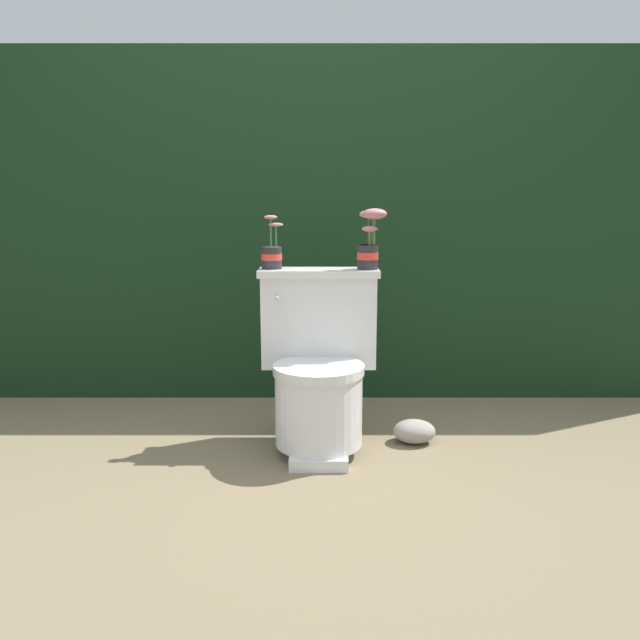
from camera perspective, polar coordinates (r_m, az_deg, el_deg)
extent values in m
plane|color=#75664C|center=(2.61, -0.72, -11.86)|extent=(12.00, 12.00, 0.00)
cube|color=black|center=(3.61, -0.47, 8.61)|extent=(4.19, 0.99, 1.73)
cube|color=silver|center=(2.57, 0.00, -11.66)|extent=(0.22, 0.37, 0.05)
cylinder|color=silver|center=(2.51, -0.01, -8.10)|extent=(0.35, 0.35, 0.29)
cylinder|color=silver|center=(2.46, -0.01, -4.51)|extent=(0.36, 0.36, 0.04)
cube|color=silver|center=(2.62, 0.00, -0.13)|extent=(0.47, 0.15, 0.38)
cube|color=silver|center=(2.59, 0.00, 4.36)|extent=(0.50, 0.18, 0.03)
cylinder|color=silver|center=(2.50, -3.81, 2.00)|extent=(0.02, 0.05, 0.02)
cylinder|color=#262628|center=(2.60, -4.32, 5.69)|extent=(0.08, 0.08, 0.09)
cylinder|color=red|center=(2.60, -4.32, 5.79)|extent=(0.09, 0.09, 0.03)
cylinder|color=#332319|center=(2.60, -4.33, 6.55)|extent=(0.08, 0.08, 0.01)
cylinder|color=#4C753D|center=(2.60, -3.92, 7.65)|extent=(0.01, 0.01, 0.09)
ellipsoid|color=#B26B75|center=(2.60, -3.93, 8.70)|extent=(0.06, 0.04, 0.02)
cylinder|color=#4C753D|center=(2.60, -4.39, 7.97)|extent=(0.01, 0.01, 0.12)
ellipsoid|color=#B26B75|center=(2.60, -4.41, 9.36)|extent=(0.06, 0.04, 0.02)
cylinder|color=#262628|center=(2.58, 4.51, 5.75)|extent=(0.09, 0.09, 0.10)
cylinder|color=red|center=(2.58, 4.51, 5.86)|extent=(0.09, 0.09, 0.03)
cylinder|color=#332319|center=(2.57, 4.52, 6.73)|extent=(0.08, 0.08, 0.01)
cylinder|color=#4C753D|center=(2.56, 5.12, 8.09)|extent=(0.01, 0.01, 0.11)
ellipsoid|color=#B26B75|center=(2.55, 5.15, 9.64)|extent=(0.10, 0.07, 0.04)
cylinder|color=#4C753D|center=(2.58, 4.94, 8.15)|extent=(0.01, 0.01, 0.11)
ellipsoid|color=#B26B75|center=(2.57, 4.96, 9.52)|extent=(0.05, 0.04, 0.01)
cylinder|color=#4C753D|center=(2.55, 4.70, 7.49)|extent=(0.01, 0.01, 0.06)
ellipsoid|color=#B26B75|center=(2.55, 4.71, 8.30)|extent=(0.06, 0.04, 0.02)
cylinder|color=#4C753D|center=(2.58, 4.60, 8.14)|extent=(0.01, 0.01, 0.11)
ellipsoid|color=#B26B75|center=(2.58, 4.62, 9.61)|extent=(0.08, 0.05, 0.03)
ellipsoid|color=gray|center=(2.70, 8.73, -10.03)|extent=(0.18, 0.14, 0.10)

